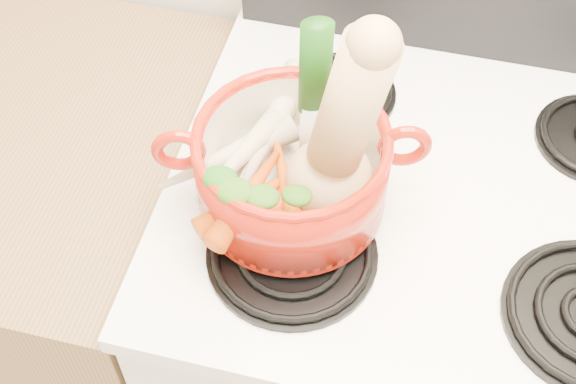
% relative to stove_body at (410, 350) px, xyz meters
% --- Properties ---
extents(stove_body, '(0.76, 0.65, 0.92)m').
position_rel_stove_body_xyz_m(stove_body, '(0.00, 0.00, 0.00)').
color(stove_body, silver).
rests_on(stove_body, floor).
extents(cooktop, '(0.78, 0.67, 0.03)m').
position_rel_stove_body_xyz_m(cooktop, '(0.00, 0.00, 0.47)').
color(cooktop, white).
rests_on(cooktop, stove_body).
extents(control_backsplash, '(0.76, 0.05, 0.18)m').
position_rel_stove_body_xyz_m(control_backsplash, '(0.00, 0.30, 0.58)').
color(control_backsplash, black).
rests_on(control_backsplash, cooktop).
extents(burner_front_left, '(0.22, 0.22, 0.02)m').
position_rel_stove_body_xyz_m(burner_front_left, '(-0.19, -0.16, 0.50)').
color(burner_front_left, black).
rests_on(burner_front_left, cooktop).
extents(burner_back_left, '(0.17, 0.17, 0.02)m').
position_rel_stove_body_xyz_m(burner_back_left, '(-0.19, 0.14, 0.50)').
color(burner_back_left, black).
rests_on(burner_back_left, cooktop).
extents(dutch_oven, '(0.31, 0.31, 0.12)m').
position_rel_stove_body_xyz_m(dutch_oven, '(-0.21, -0.08, 0.57)').
color(dutch_oven, '#9C170A').
rests_on(dutch_oven, burner_front_left).
extents(pot_handle_left, '(0.07, 0.03, 0.07)m').
position_rel_stove_body_xyz_m(pot_handle_left, '(-0.35, -0.12, 0.61)').
color(pot_handle_left, '#9C170A').
rests_on(pot_handle_left, dutch_oven).
extents(pot_handle_right, '(0.07, 0.03, 0.07)m').
position_rel_stove_body_xyz_m(pot_handle_right, '(-0.07, -0.04, 0.61)').
color(pot_handle_right, '#9C170A').
rests_on(pot_handle_right, dutch_oven).
extents(squash, '(0.20, 0.16, 0.30)m').
position_rel_stove_body_xyz_m(squash, '(-0.16, -0.09, 0.67)').
color(squash, tan).
rests_on(squash, dutch_oven).
extents(leek, '(0.06, 0.06, 0.26)m').
position_rel_stove_body_xyz_m(leek, '(-0.19, -0.03, 0.66)').
color(leek, silver).
rests_on(leek, dutch_oven).
extents(ginger, '(0.10, 0.09, 0.05)m').
position_rel_stove_body_xyz_m(ginger, '(-0.17, 0.01, 0.56)').
color(ginger, '#D4BE82').
rests_on(ginger, dutch_oven).
extents(parsnip_0, '(0.07, 0.22, 0.06)m').
position_rel_stove_body_xyz_m(parsnip_0, '(-0.26, -0.07, 0.55)').
color(parsnip_0, beige).
rests_on(parsnip_0, dutch_oven).
extents(parsnip_1, '(0.18, 0.16, 0.06)m').
position_rel_stove_body_xyz_m(parsnip_1, '(-0.30, -0.07, 0.56)').
color(parsnip_1, beige).
rests_on(parsnip_1, dutch_oven).
extents(parsnip_2, '(0.08, 0.22, 0.06)m').
position_rel_stove_body_xyz_m(parsnip_2, '(-0.25, -0.02, 0.57)').
color(parsnip_2, '#F0E2C3').
rests_on(parsnip_2, dutch_oven).
extents(parsnip_3, '(0.10, 0.17, 0.05)m').
position_rel_stove_body_xyz_m(parsnip_3, '(-0.28, -0.08, 0.57)').
color(parsnip_3, beige).
rests_on(parsnip_3, dutch_oven).
extents(carrot_0, '(0.06, 0.16, 0.05)m').
position_rel_stove_body_xyz_m(carrot_0, '(-0.21, -0.10, 0.55)').
color(carrot_0, '#BC4309').
rests_on(carrot_0, dutch_oven).
extents(carrot_1, '(0.13, 0.14, 0.05)m').
position_rel_stove_body_xyz_m(carrot_1, '(-0.25, -0.13, 0.56)').
color(carrot_1, '#BF5D09').
rests_on(carrot_1, dutch_oven).
extents(carrot_2, '(0.09, 0.15, 0.04)m').
position_rel_stove_body_xyz_m(carrot_2, '(-0.21, -0.10, 0.56)').
color(carrot_2, '#D8510A').
rests_on(carrot_2, dutch_oven).
extents(carrot_3, '(0.07, 0.16, 0.05)m').
position_rel_stove_body_xyz_m(carrot_3, '(-0.25, -0.14, 0.57)').
color(carrot_3, '#CC420A').
rests_on(carrot_3, dutch_oven).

